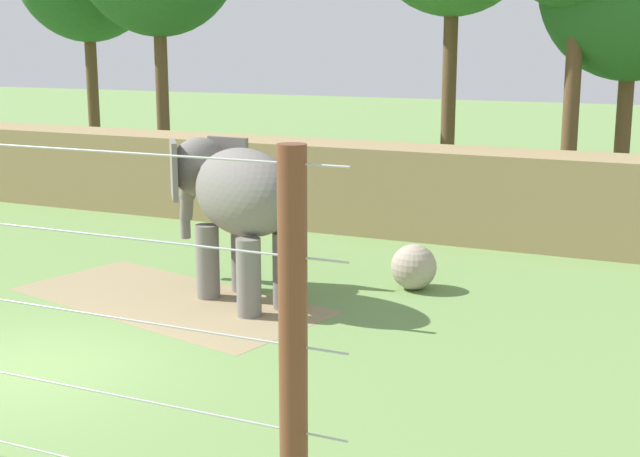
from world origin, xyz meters
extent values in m
plane|color=#6B8E4C|center=(0.00, 0.00, 0.00)|extent=(120.00, 120.00, 0.00)
cube|color=#937F5B|center=(-0.09, 3.86, 0.00)|extent=(6.52, 4.13, 0.01)
cube|color=#997F56|center=(0.00, 11.18, 1.08)|extent=(36.00, 1.80, 2.16)
cylinder|color=slate|center=(0.48, 4.33, 0.69)|extent=(0.43, 0.43, 1.38)
cylinder|color=slate|center=(0.85, 5.00, 0.69)|extent=(0.43, 0.43, 1.38)
cylinder|color=slate|center=(1.73, 3.66, 0.69)|extent=(0.43, 0.43, 1.38)
cylinder|color=slate|center=(2.09, 4.33, 0.69)|extent=(0.43, 0.43, 1.38)
ellipsoid|color=slate|center=(1.29, 4.33, 2.06)|extent=(2.92, 2.44, 1.58)
ellipsoid|color=slate|center=(-0.13, 5.09, 2.33)|extent=(1.38, 1.42, 1.14)
cube|color=slate|center=(-0.32, 4.53, 2.33)|extent=(0.61, 0.77, 1.09)
cube|color=slate|center=(0.24, 5.57, 2.33)|extent=(0.89, 0.15, 1.09)
cylinder|color=slate|center=(-0.50, 5.30, 1.92)|extent=(0.58, 0.51, 0.62)
cylinder|color=slate|center=(-0.61, 5.35, 1.49)|extent=(0.43, 0.39, 0.58)
cylinder|color=slate|center=(-0.68, 5.39, 1.08)|extent=(0.27, 0.27, 0.54)
cylinder|color=slate|center=(2.55, 3.65, 1.96)|extent=(0.31, 0.23, 0.79)
sphere|color=tan|center=(3.80, 6.46, 0.44)|extent=(0.88, 0.88, 0.88)
cylinder|color=brown|center=(5.89, -3.02, 1.96)|extent=(0.24, 0.24, 3.92)
cylinder|color=brown|center=(-13.20, 18.29, 2.58)|extent=(0.44, 0.44, 5.15)
cylinder|color=brown|center=(-8.66, 16.34, 2.68)|extent=(0.44, 0.44, 5.36)
cylinder|color=brown|center=(1.19, 17.38, 2.96)|extent=(0.44, 0.44, 5.93)
cylinder|color=brown|center=(5.14, 15.77, 3.02)|extent=(0.44, 0.44, 6.03)
cylinder|color=brown|center=(6.39, 17.25, 2.04)|extent=(0.44, 0.44, 4.08)
camera|label=1|loc=(9.00, -9.30, 4.74)|focal=49.68mm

